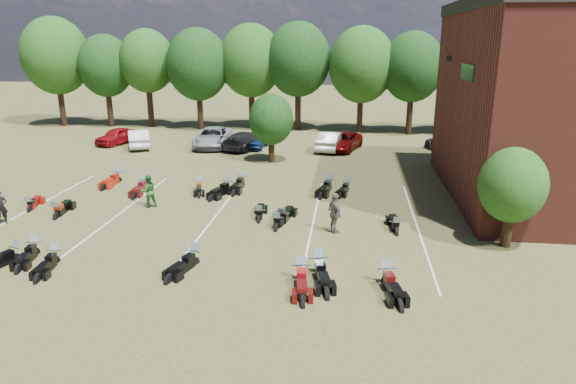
% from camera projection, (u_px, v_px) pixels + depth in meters
% --- Properties ---
extents(ground, '(160.00, 160.00, 0.00)m').
position_uv_depth(ground, '(263.00, 244.00, 22.56)').
color(ground, brown).
rests_on(ground, ground).
extents(car_0, '(2.84, 4.39, 1.39)m').
position_uv_depth(car_0, '(117.00, 136.00, 43.57)').
color(car_0, maroon).
rests_on(car_0, ground).
extents(car_1, '(3.34, 4.83, 1.51)m').
position_uv_depth(car_1, '(139.00, 138.00, 42.21)').
color(car_1, '#B7B7BB').
rests_on(car_1, ground).
extents(car_2, '(3.07, 5.88, 1.58)m').
position_uv_depth(car_2, '(213.00, 137.00, 42.43)').
color(car_2, gray).
rests_on(car_2, ground).
extents(car_3, '(3.67, 5.33, 1.43)m').
position_uv_depth(car_3, '(247.00, 140.00, 41.58)').
color(car_3, black).
rests_on(car_3, ground).
extents(car_4, '(1.72, 3.92, 1.32)m').
position_uv_depth(car_4, '(256.00, 140.00, 42.13)').
color(car_4, '#0B2152').
rests_on(car_4, ground).
extents(car_5, '(2.38, 4.85, 1.53)m').
position_uv_depth(car_5, '(331.00, 141.00, 41.13)').
color(car_5, '#A5A5A0').
rests_on(car_5, ground).
extents(car_6, '(3.64, 5.50, 1.41)m').
position_uv_depth(car_6, '(342.00, 141.00, 41.26)').
color(car_6, '#590605').
rests_on(car_6, ground).
extents(car_7, '(3.94, 5.42, 1.46)m').
position_uv_depth(car_7, '(450.00, 143.00, 40.31)').
color(car_7, '#343439').
rests_on(car_7, ground).
extents(person_black, '(0.73, 0.69, 1.67)m').
position_uv_depth(person_black, '(1.00, 207.00, 24.78)').
color(person_black, black).
rests_on(person_black, ground).
extents(person_green, '(1.09, 1.04, 1.77)m').
position_uv_depth(person_green, '(148.00, 191.00, 27.22)').
color(person_green, '#245B22').
rests_on(person_green, ground).
extents(person_grey, '(0.96, 1.20, 1.91)m').
position_uv_depth(person_grey, '(335.00, 213.00, 23.55)').
color(person_grey, '#5D5550').
rests_on(person_grey, ground).
extents(motorcycle_0, '(1.08, 2.29, 1.23)m').
position_uv_depth(motorcycle_0, '(36.00, 255.00, 21.33)').
color(motorcycle_0, black).
rests_on(motorcycle_0, ground).
extents(motorcycle_1, '(1.36, 2.23, 1.19)m').
position_uv_depth(motorcycle_1, '(16.00, 261.00, 20.81)').
color(motorcycle_1, black).
rests_on(motorcycle_1, ground).
extents(motorcycle_2, '(0.95, 2.20, 1.19)m').
position_uv_depth(motorcycle_2, '(56.00, 264.00, 20.52)').
color(motorcycle_2, black).
rests_on(motorcycle_2, ground).
extents(motorcycle_3, '(1.32, 2.36, 1.25)m').
position_uv_depth(motorcycle_3, '(194.00, 265.00, 20.42)').
color(motorcycle_3, black).
rests_on(motorcycle_3, ground).
extents(motorcycle_4, '(1.31, 2.60, 1.39)m').
position_uv_depth(motorcycle_4, '(318.00, 274.00, 19.64)').
color(motorcycle_4, black).
rests_on(motorcycle_4, ground).
extents(motorcycle_5, '(1.24, 2.51, 1.34)m').
position_uv_depth(motorcycle_5, '(386.00, 285.00, 18.78)').
color(motorcycle_5, black).
rests_on(motorcycle_5, ground).
extents(motorcycle_6, '(1.08, 2.48, 1.34)m').
position_uv_depth(motorcycle_6, '(301.00, 281.00, 19.06)').
color(motorcycle_6, '#430B09').
rests_on(motorcycle_6, ground).
extents(motorcycle_7, '(1.10, 2.14, 1.14)m').
position_uv_depth(motorcycle_7, '(30.00, 211.00, 26.80)').
color(motorcycle_7, maroon).
rests_on(motorcycle_7, ground).
extents(motorcycle_8, '(1.02, 2.38, 1.29)m').
position_uv_depth(motorcycle_8, '(57.00, 218.00, 25.74)').
color(motorcycle_8, black).
rests_on(motorcycle_8, ground).
extents(motorcycle_10, '(1.07, 2.40, 1.29)m').
position_uv_depth(motorcycle_10, '(282.00, 225.00, 24.79)').
color(motorcycle_10, black).
rests_on(motorcycle_10, ground).
extents(motorcycle_11, '(0.88, 2.23, 1.21)m').
position_uv_depth(motorcycle_11, '(259.00, 221.00, 25.28)').
color(motorcycle_11, black).
rests_on(motorcycle_11, ground).
extents(motorcycle_12, '(0.82, 2.33, 1.29)m').
position_uv_depth(motorcycle_12, '(276.00, 230.00, 24.18)').
color(motorcycle_12, black).
rests_on(motorcycle_12, ground).
extents(motorcycle_13, '(0.85, 2.23, 1.22)m').
position_uv_depth(motorcycle_13, '(396.00, 234.00, 23.69)').
color(motorcycle_13, black).
rests_on(motorcycle_13, ground).
extents(motorcycle_14, '(0.86, 2.40, 1.32)m').
position_uv_depth(motorcycle_14, '(145.00, 190.00, 30.50)').
color(motorcycle_14, '#4C0A0E').
rests_on(motorcycle_14, ground).
extents(motorcycle_15, '(0.95, 2.43, 1.32)m').
position_uv_depth(motorcycle_15, '(118.00, 182.00, 32.12)').
color(motorcycle_15, '#9E1D0B').
rests_on(motorcycle_15, ground).
extents(motorcycle_16, '(1.47, 2.59, 1.37)m').
position_uv_depth(motorcycle_16, '(228.00, 192.00, 30.07)').
color(motorcycle_16, black).
rests_on(motorcycle_16, ground).
extents(motorcycle_17, '(1.22, 2.17, 1.15)m').
position_uv_depth(motorcycle_17, '(199.00, 190.00, 30.51)').
color(motorcycle_17, black).
rests_on(motorcycle_17, ground).
extents(motorcycle_18, '(0.96, 2.56, 1.40)m').
position_uv_depth(motorcycle_18, '(242.00, 187.00, 31.14)').
color(motorcycle_18, black).
rests_on(motorcycle_18, ground).
extents(motorcycle_19, '(1.31, 2.60, 1.39)m').
position_uv_depth(motorcycle_19, '(329.00, 190.00, 30.52)').
color(motorcycle_19, black).
rests_on(motorcycle_19, ground).
extents(motorcycle_20, '(1.14, 2.19, 1.17)m').
position_uv_depth(motorcycle_20, '(347.00, 191.00, 30.31)').
color(motorcycle_20, black).
rests_on(motorcycle_20, ground).
extents(tree_line, '(56.00, 6.00, 9.79)m').
position_uv_depth(tree_line, '(303.00, 64.00, 48.43)').
color(tree_line, black).
rests_on(tree_line, ground).
extents(young_tree_near_building, '(2.80, 2.80, 4.16)m').
position_uv_depth(young_tree_near_building, '(513.00, 185.00, 21.50)').
color(young_tree_near_building, black).
rests_on(young_tree_near_building, ground).
extents(young_tree_midfield, '(3.20, 3.20, 4.70)m').
position_uv_depth(young_tree_midfield, '(271.00, 119.00, 36.64)').
color(young_tree_midfield, black).
rests_on(young_tree_midfield, ground).
extents(parking_lines, '(20.10, 14.00, 0.01)m').
position_uv_depth(parking_lines, '(214.00, 218.00, 25.76)').
color(parking_lines, silver).
rests_on(parking_lines, ground).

